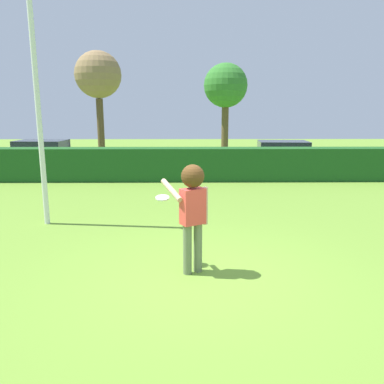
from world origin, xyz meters
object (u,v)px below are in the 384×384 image
object	(u,v)px
oak_tree	(226,87)
lamppost	(36,79)
person	(192,203)
parked_car_silver	(283,153)
parked_car_white	(42,152)
frisbee	(162,198)
bare_elm_tree	(98,76)

from	to	relation	value
oak_tree	lamppost	bearing A→B (deg)	-111.40
person	parked_car_silver	xyz separation A→B (m)	(4.30, 11.60, -0.49)
parked_car_white	parked_car_silver	world-z (taller)	same
person	parked_car_white	xyz separation A→B (m)	(-6.95, 12.21, -0.49)
person	oak_tree	xyz separation A→B (m)	(2.13, 16.95, 2.78)
frisbee	bare_elm_tree	xyz separation A→B (m)	(-4.36, 15.12, 3.22)
person	oak_tree	distance (m)	17.31
person	oak_tree	size ratio (longest dim) A/B	0.34
lamppost	parked_car_silver	world-z (taller)	lamppost
frisbee	lamppost	xyz separation A→B (m)	(-2.90, 2.47, 2.12)
frisbee	bare_elm_tree	world-z (taller)	bare_elm_tree
bare_elm_tree	lamppost	bearing A→B (deg)	-83.43
oak_tree	bare_elm_tree	bearing A→B (deg)	-168.08
oak_tree	parked_car_white	bearing A→B (deg)	-152.45
person	bare_elm_tree	size ratio (longest dim) A/B	0.31
frisbee	oak_tree	size ratio (longest dim) A/B	0.04
parked_car_silver	bare_elm_tree	distance (m)	10.62
person	lamppost	world-z (taller)	lamppost
lamppost	parked_car_white	size ratio (longest dim) A/B	1.40
parked_car_white	oak_tree	size ratio (longest dim) A/B	0.81
parked_car_white	person	bearing A→B (deg)	-60.34
parked_car_white	parked_car_silver	distance (m)	11.27
oak_tree	parked_car_silver	bearing A→B (deg)	-67.92
frisbee	oak_tree	world-z (taller)	oak_tree
person	lamppost	distance (m)	4.91
person	parked_car_white	distance (m)	14.06
oak_tree	bare_elm_tree	distance (m)	7.16
frisbee	lamppost	world-z (taller)	lamppost
person	parked_car_silver	world-z (taller)	person
lamppost	parked_car_silver	size ratio (longest dim) A/B	1.39
frisbee	parked_car_white	size ratio (longest dim) A/B	0.05
bare_elm_tree	oak_tree	bearing A→B (deg)	11.92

